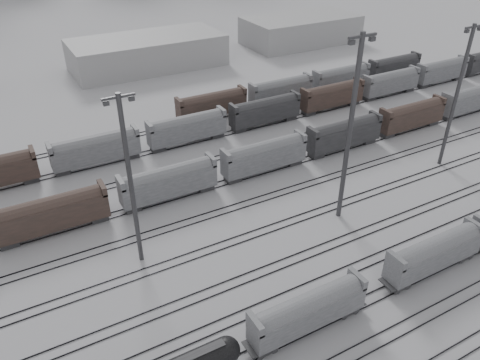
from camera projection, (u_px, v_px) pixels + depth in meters
ground at (352, 316)px, 52.30m from camera, size 900.00×900.00×0.00m
tracks at (269, 231)px, 65.29m from camera, size 220.00×71.50×0.16m
hopper_car_a at (308, 310)px, 49.15m from camera, size 13.64×2.71×4.88m
hopper_car_b at (434, 252)px, 56.91m from camera, size 14.04×2.79×5.02m
light_mast_b at (130, 180)px, 54.19m from camera, size 3.63×0.58×22.68m
light_mast_c at (350, 128)px, 61.32m from camera, size 4.25×0.68×26.55m
light_mast_d at (457, 95)px, 75.20m from camera, size 3.82×0.61×23.88m
bg_string_near at (264, 157)px, 77.96m from camera, size 151.00×3.00×5.60m
bg_string_mid at (265, 112)px, 94.01m from camera, size 151.00×3.00×5.60m
bg_string_far at (312, 85)px, 107.19m from camera, size 66.00×3.00×5.60m
warehouse_mid at (148, 52)px, 125.08m from camera, size 40.00×18.00×8.00m
warehouse_right at (301, 30)px, 145.72m from camera, size 35.00×18.00×8.00m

